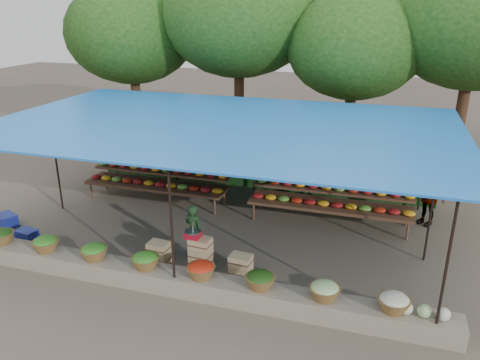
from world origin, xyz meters
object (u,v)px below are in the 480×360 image
(blue_crate_front, at_px, (27,235))
(blue_crate_back, at_px, (7,220))
(vendor_seated, at_px, (194,231))
(weighing_scale, at_px, (193,234))
(crate_counter, at_px, (200,257))

(blue_crate_front, xyz_separation_m, blue_crate_back, (-1.07, 0.51, 0.02))
(vendor_seated, xyz_separation_m, blue_crate_front, (-4.20, -0.50, -0.50))
(weighing_scale, bearing_deg, crate_counter, 0.00)
(vendor_seated, height_order, blue_crate_front, vendor_seated)
(crate_counter, bearing_deg, blue_crate_back, 174.65)
(weighing_scale, relative_size, blue_crate_front, 0.76)
(blue_crate_front, distance_m, blue_crate_back, 1.19)
(weighing_scale, distance_m, vendor_seated, 0.58)
(blue_crate_back, bearing_deg, weighing_scale, 19.50)
(weighing_scale, height_order, blue_crate_front, weighing_scale)
(crate_counter, relative_size, weighing_scale, 6.57)
(vendor_seated, distance_m, blue_crate_front, 4.25)
(crate_counter, height_order, blue_crate_front, crate_counter)
(weighing_scale, xyz_separation_m, blue_crate_back, (-5.46, 0.52, -0.69))
(weighing_scale, distance_m, blue_crate_front, 4.45)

